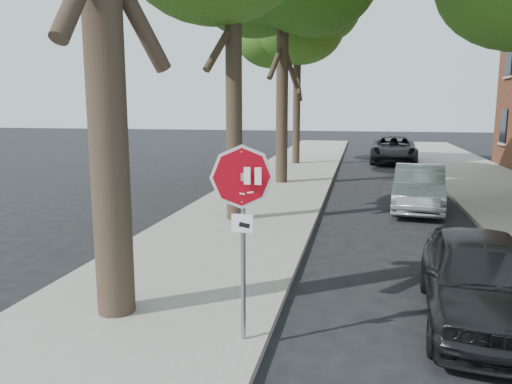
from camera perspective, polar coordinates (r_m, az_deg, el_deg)
ground at (r=6.92m, az=4.50°, el=-17.79°), size 120.00×120.00×0.00m
sidewalk_left at (r=18.65m, az=1.65°, el=0.09°), size 4.00×55.00×0.12m
curb_left at (r=18.40m, az=7.95°, el=-0.11°), size 0.12×55.00×0.13m
curb_right at (r=18.64m, az=21.56°, el=-0.58°), size 0.12×55.00×0.13m
stop_sign at (r=6.36m, az=-1.56°, el=-1.57°), size 0.76×0.34×2.61m
tree_far at (r=27.71m, az=4.77°, el=18.09°), size 5.29×4.91×9.33m
car_a at (r=8.20m, az=24.26°, el=-9.02°), size 1.90×4.09×1.36m
car_b at (r=16.31m, az=18.12°, el=0.46°), size 1.90×4.33×1.38m
car_d at (r=29.59m, az=15.46°, el=4.70°), size 2.77×5.54×1.51m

